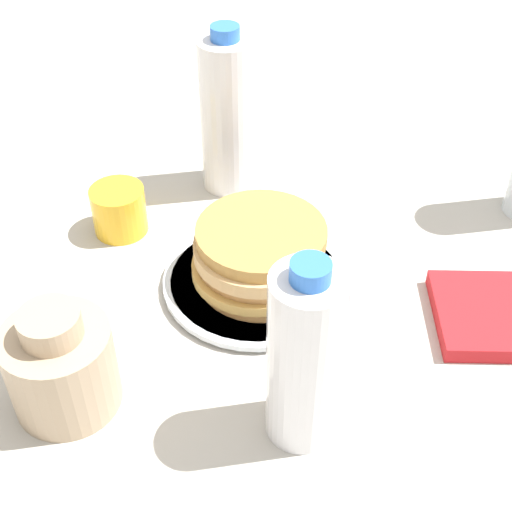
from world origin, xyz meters
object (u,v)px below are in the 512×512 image
Objects in this scene: juice_glass at (119,210)px; cream_jug at (61,365)px; water_bottle_far at (227,115)px; pancake_stack at (259,254)px; plate at (256,281)px; water_bottle_near at (305,358)px.

cream_jug is (-0.08, -0.27, 0.02)m from juice_glass.
cream_jug is 0.42m from water_bottle_far.
water_bottle_far reaches higher than pancake_stack.
water_bottle_far is (0.01, 0.22, 0.06)m from pancake_stack.
cream_jug is (-0.23, -0.12, 0.05)m from plate.
water_bottle_far is at bearing 87.08° from plate.
plate is 0.96× the size of water_bottle_far.
water_bottle_far is at bearing 55.24° from cream_jug.
cream_jug is at bearing -151.66° from pancake_stack.
plate is at bearing -92.92° from water_bottle_far.
water_bottle_near is (0.15, -0.35, 0.07)m from juice_glass.
water_bottle_far is at bearing 88.13° from water_bottle_near.
juice_glass is (-0.15, 0.15, 0.02)m from plate.
pancake_stack is 0.74× the size of water_bottle_near.
water_bottle_near is at bearing -20.89° from cream_jug.
water_bottle_near is at bearing -67.50° from juice_glass.
water_bottle_far reaches higher than plate.
pancake_stack is 0.68× the size of water_bottle_far.
pancake_stack is 2.27× the size of juice_glass.
plate is at bearing 28.54° from cream_jug.
pancake_stack is at bearing 28.34° from cream_jug.
pancake_stack is at bearing 17.29° from plate.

